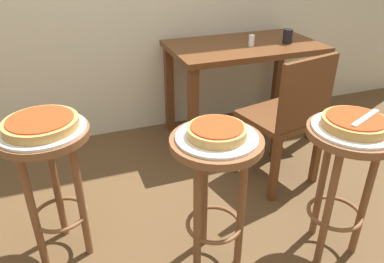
{
  "coord_description": "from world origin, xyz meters",
  "views": [
    {
      "loc": [
        -0.5,
        -1.13,
        1.43
      ],
      "look_at": [
        0.03,
        0.3,
        0.62
      ],
      "focal_mm": 34.98,
      "sensor_mm": 36.0,
      "label": 1
    }
  ],
  "objects": [
    {
      "name": "stool_middle",
      "position": [
        0.06,
        0.09,
        0.51
      ],
      "size": [
        0.39,
        0.39,
        0.69
      ],
      "color": "brown",
      "rests_on": "ground_plane"
    },
    {
      "name": "pizza_leftside",
      "position": [
        -0.61,
        0.41,
        0.72
      ],
      "size": [
        0.31,
        0.31,
        0.05
      ],
      "color": "tan",
      "rests_on": "serving_plate_leftside"
    },
    {
      "name": "serving_plate_middle",
      "position": [
        0.06,
        0.09,
        0.69
      ],
      "size": [
        0.34,
        0.34,
        0.01
      ],
      "primitive_type": "cylinder",
      "color": "white",
      "rests_on": "stool_middle"
    },
    {
      "name": "wooden_chair",
      "position": [
        0.73,
        0.55,
        0.47
      ],
      "size": [
        0.48,
        0.48,
        0.85
      ],
      "color": "#5B3319",
      "rests_on": "ground_plane"
    },
    {
      "name": "serving_plate_foreground",
      "position": [
        0.64,
        -0.04,
        0.69
      ],
      "size": [
        0.36,
        0.36,
        0.01
      ],
      "primitive_type": "cylinder",
      "color": "white",
      "rests_on": "stool_foreground"
    },
    {
      "name": "cup_near_edge",
      "position": [
        1.07,
        1.14,
        0.78
      ],
      "size": [
        0.07,
        0.07,
        0.1
      ],
      "primitive_type": "cylinder",
      "color": "black",
      "rests_on": "dining_table"
    },
    {
      "name": "pizza_middle",
      "position": [
        0.06,
        0.09,
        0.72
      ],
      "size": [
        0.25,
        0.25,
        0.05
      ],
      "color": "tan",
      "rests_on": "serving_plate_middle"
    },
    {
      "name": "condiment_shaker",
      "position": [
        0.79,
        1.16,
        0.77
      ],
      "size": [
        0.04,
        0.04,
        0.08
      ],
      "primitive_type": "cylinder",
      "color": "white",
      "rests_on": "dining_table"
    },
    {
      "name": "pizza_foreground",
      "position": [
        0.64,
        -0.04,
        0.72
      ],
      "size": [
        0.28,
        0.28,
        0.05
      ],
      "color": "#B78442",
      "rests_on": "serving_plate_foreground"
    },
    {
      "name": "pizza_server_knife",
      "position": [
        0.67,
        -0.06,
        0.75
      ],
      "size": [
        0.21,
        0.11,
        0.01
      ],
      "primitive_type": "cube",
      "rotation": [
        0.0,
        0.0,
        0.41
      ],
      "color": "silver",
      "rests_on": "pizza_foreground"
    },
    {
      "name": "dining_table",
      "position": [
        0.78,
        1.23,
        0.61
      ],
      "size": [
        1.08,
        0.64,
        0.73
      ],
      "color": "#5B3319",
      "rests_on": "ground_plane"
    },
    {
      "name": "stool_foreground",
      "position": [
        0.64,
        -0.04,
        0.51
      ],
      "size": [
        0.39,
        0.39,
        0.69
      ],
      "color": "brown",
      "rests_on": "ground_plane"
    },
    {
      "name": "stool_leftside",
      "position": [
        -0.61,
        0.41,
        0.51
      ],
      "size": [
        0.39,
        0.39,
        0.69
      ],
      "color": "brown",
      "rests_on": "ground_plane"
    },
    {
      "name": "serving_plate_leftside",
      "position": [
        -0.61,
        0.41,
        0.69
      ],
      "size": [
        0.37,
        0.37,
        0.01
      ],
      "primitive_type": "cylinder",
      "color": "silver",
      "rests_on": "stool_leftside"
    }
  ]
}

